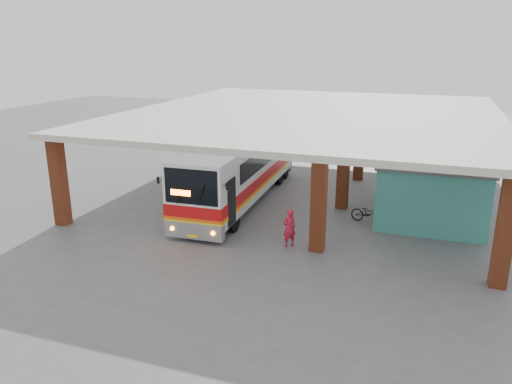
{
  "coord_description": "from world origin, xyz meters",
  "views": [
    {
      "loc": [
        7.11,
        -22.61,
        8.75
      ],
      "look_at": [
        -0.85,
        0.0,
        1.37
      ],
      "focal_mm": 35.0,
      "sensor_mm": 36.0,
      "label": 1
    }
  ],
  "objects": [
    {
      "name": "motorcycle",
      "position": [
        4.7,
        1.15,
        0.5
      ],
      "size": [
        1.99,
        1.04,
        1.0
      ],
      "primitive_type": "imported",
      "rotation": [
        0.0,
        0.0,
        1.36
      ],
      "color": "black",
      "rests_on": "ground"
    },
    {
      "name": "shop_building",
      "position": [
        7.49,
        4.0,
        1.56
      ],
      "size": [
        5.2,
        8.2,
        3.11
      ],
      "color": "#2E7373",
      "rests_on": "ground"
    },
    {
      "name": "red_chair",
      "position": [
        4.86,
        7.67,
        0.36
      ],
      "size": [
        0.5,
        0.5,
        0.79
      ],
      "rotation": [
        0.0,
        0.0,
        -0.23
      ],
      "color": "#B5131B",
      "rests_on": "ground"
    },
    {
      "name": "brick_columns",
      "position": [
        1.43,
        5.0,
        2.17
      ],
      "size": [
        20.1,
        21.6,
        4.35
      ],
      "color": "#954120",
      "rests_on": "ground"
    },
    {
      "name": "pedestrian",
      "position": [
        1.74,
        -2.98,
        0.85
      ],
      "size": [
        0.73,
        0.73,
        1.71
      ],
      "primitive_type": "imported",
      "rotation": [
        0.0,
        0.0,
        3.91
      ],
      "color": "#B91731",
      "rests_on": "ground"
    },
    {
      "name": "canopy_roof",
      "position": [
        0.5,
        6.5,
        4.5
      ],
      "size": [
        21.0,
        23.0,
        0.3
      ],
      "primitive_type": "cube",
      "color": "beige",
      "rests_on": "brick_columns"
    },
    {
      "name": "ground",
      "position": [
        0.0,
        0.0,
        0.0
      ],
      "size": [
        90.0,
        90.0,
        0.0
      ],
      "primitive_type": "plane",
      "color": "#515154",
      "rests_on": "ground"
    },
    {
      "name": "coach_bus",
      "position": [
        -2.59,
        2.36,
        1.91
      ],
      "size": [
        3.24,
        13.31,
        3.85
      ],
      "rotation": [
        0.0,
        0.0,
        0.04
      ],
      "color": "silver",
      "rests_on": "ground"
    }
  ]
}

